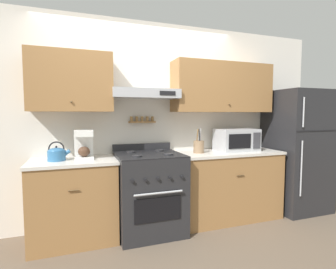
{
  "coord_description": "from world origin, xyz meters",
  "views": [
    {
      "loc": [
        -0.79,
        -2.65,
        1.38
      ],
      "look_at": [
        0.23,
        0.26,
        1.14
      ],
      "focal_mm": 28.0,
      "sensor_mm": 36.0,
      "label": 1
    }
  ],
  "objects_px": {
    "refrigerator": "(297,151)",
    "coffee_maker": "(84,144)",
    "tea_kettle": "(57,154)",
    "utensil_crock": "(199,146)",
    "microwave": "(236,140)",
    "stove_range": "(149,192)"
  },
  "relations": [
    {
      "from": "tea_kettle",
      "to": "refrigerator",
      "type": "bearing_deg",
      "value": -0.99
    },
    {
      "from": "utensil_crock",
      "to": "microwave",
      "type": "bearing_deg",
      "value": 1.8
    },
    {
      "from": "tea_kettle",
      "to": "utensil_crock",
      "type": "distance_m",
      "value": 1.66
    },
    {
      "from": "coffee_maker",
      "to": "microwave",
      "type": "distance_m",
      "value": 1.95
    },
    {
      "from": "refrigerator",
      "to": "utensil_crock",
      "type": "distance_m",
      "value": 1.55
    },
    {
      "from": "microwave",
      "to": "utensil_crock",
      "type": "bearing_deg",
      "value": -178.2
    },
    {
      "from": "tea_kettle",
      "to": "microwave",
      "type": "relative_size",
      "value": 0.43
    },
    {
      "from": "refrigerator",
      "to": "utensil_crock",
      "type": "relative_size",
      "value": 5.55
    },
    {
      "from": "refrigerator",
      "to": "utensil_crock",
      "type": "height_order",
      "value": "refrigerator"
    },
    {
      "from": "stove_range",
      "to": "microwave",
      "type": "distance_m",
      "value": 1.37
    },
    {
      "from": "coffee_maker",
      "to": "stove_range",
      "type": "bearing_deg",
      "value": -6.61
    },
    {
      "from": "refrigerator",
      "to": "coffee_maker",
      "type": "distance_m",
      "value": 2.94
    },
    {
      "from": "stove_range",
      "to": "utensil_crock",
      "type": "xyz_separation_m",
      "value": [
        0.67,
        0.06,
        0.51
      ]
    },
    {
      "from": "tea_kettle",
      "to": "utensil_crock",
      "type": "height_order",
      "value": "utensil_crock"
    },
    {
      "from": "stove_range",
      "to": "tea_kettle",
      "type": "xyz_separation_m",
      "value": [
        -0.99,
        0.06,
        0.5
      ]
    },
    {
      "from": "refrigerator",
      "to": "microwave",
      "type": "relative_size",
      "value": 3.19
    },
    {
      "from": "utensil_crock",
      "to": "tea_kettle",
      "type": "bearing_deg",
      "value": -180.0
    },
    {
      "from": "microwave",
      "to": "refrigerator",
      "type": "bearing_deg",
      "value": -4.28
    },
    {
      "from": "tea_kettle",
      "to": "coffee_maker",
      "type": "distance_m",
      "value": 0.29
    },
    {
      "from": "refrigerator",
      "to": "microwave",
      "type": "bearing_deg",
      "value": 175.72
    },
    {
      "from": "stove_range",
      "to": "tea_kettle",
      "type": "relative_size",
      "value": 4.32
    },
    {
      "from": "tea_kettle",
      "to": "utensil_crock",
      "type": "xyz_separation_m",
      "value": [
        1.66,
        0.0,
        0.01
      ]
    }
  ]
}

